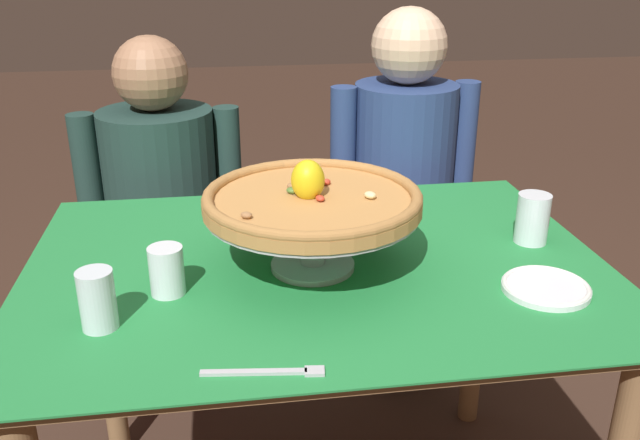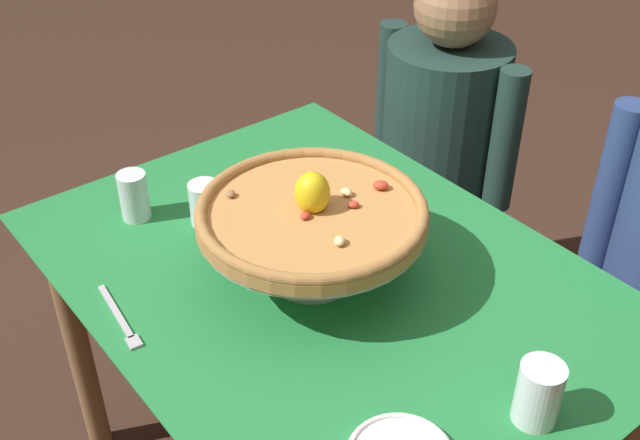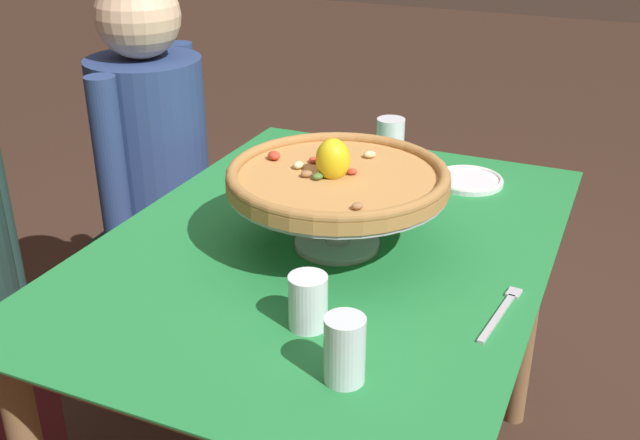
{
  "view_description": "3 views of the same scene",
  "coord_description": "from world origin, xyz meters",
  "px_view_note": "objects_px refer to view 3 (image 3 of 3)",
  "views": [
    {
      "loc": [
        -0.18,
        -1.29,
        1.4
      ],
      "look_at": [
        0.01,
        0.05,
        0.84
      ],
      "focal_mm": 37.92,
      "sensor_mm": 36.0,
      "label": 1
    },
    {
      "loc": [
        0.95,
        -0.77,
        1.77
      ],
      "look_at": [
        -0.05,
        0.02,
        0.86
      ],
      "focal_mm": 43.82,
      "sensor_mm": 36.0,
      "label": 2
    },
    {
      "loc": [
        -1.3,
        -0.55,
        1.49
      ],
      "look_at": [
        0.03,
        0.03,
        0.8
      ],
      "focal_mm": 42.36,
      "sensor_mm": 36.0,
      "label": 3
    }
  ],
  "objects_px": {
    "water_glass_side_right": "(390,142)",
    "water_glass_front_left": "(345,354)",
    "pizza": "(338,176)",
    "water_glass_side_left": "(308,304)",
    "side_plate": "(468,180)",
    "dinner_fork": "(502,311)",
    "pizza_stand": "(338,201)",
    "diner_right": "(156,194)"
  },
  "relations": [
    {
      "from": "water_glass_side_right",
      "to": "water_glass_front_left",
      "type": "height_order",
      "value": "water_glass_side_right"
    },
    {
      "from": "pizza",
      "to": "water_glass_side_left",
      "type": "distance_m",
      "value": 0.32
    },
    {
      "from": "side_plate",
      "to": "dinner_fork",
      "type": "distance_m",
      "value": 0.59
    },
    {
      "from": "pizza_stand",
      "to": "pizza",
      "type": "xyz_separation_m",
      "value": [
        -0.0,
        0.0,
        0.06
      ]
    },
    {
      "from": "water_glass_side_right",
      "to": "dinner_fork",
      "type": "distance_m",
      "value": 0.76
    },
    {
      "from": "water_glass_side_left",
      "to": "dinner_fork",
      "type": "relative_size",
      "value": 0.49
    },
    {
      "from": "water_glass_side_right",
      "to": "water_glass_side_left",
      "type": "xyz_separation_m",
      "value": [
        -0.81,
        -0.13,
        -0.01
      ]
    },
    {
      "from": "water_glass_side_left",
      "to": "water_glass_front_left",
      "type": "relative_size",
      "value": 0.88
    },
    {
      "from": "pizza",
      "to": "diner_right",
      "type": "bearing_deg",
      "value": 61.87
    },
    {
      "from": "water_glass_side_right",
      "to": "side_plate",
      "type": "distance_m",
      "value": 0.24
    },
    {
      "from": "pizza",
      "to": "diner_right",
      "type": "height_order",
      "value": "diner_right"
    },
    {
      "from": "water_glass_side_left",
      "to": "dinner_fork",
      "type": "height_order",
      "value": "water_glass_side_left"
    },
    {
      "from": "water_glass_front_left",
      "to": "side_plate",
      "type": "relative_size",
      "value": 0.65
    },
    {
      "from": "side_plate",
      "to": "water_glass_front_left",
      "type": "bearing_deg",
      "value": -179.27
    },
    {
      "from": "dinner_fork",
      "to": "diner_right",
      "type": "bearing_deg",
      "value": 65.05
    },
    {
      "from": "water_glass_side_right",
      "to": "dinner_fork",
      "type": "relative_size",
      "value": 0.57
    },
    {
      "from": "water_glass_front_left",
      "to": "dinner_fork",
      "type": "xyz_separation_m",
      "value": [
        0.29,
        -0.18,
        -0.04
      ]
    },
    {
      "from": "pizza_stand",
      "to": "dinner_fork",
      "type": "relative_size",
      "value": 2.2
    },
    {
      "from": "pizza",
      "to": "diner_right",
      "type": "distance_m",
      "value": 0.9
    },
    {
      "from": "water_glass_side_right",
      "to": "water_glass_front_left",
      "type": "relative_size",
      "value": 1.03
    },
    {
      "from": "dinner_fork",
      "to": "water_glass_side_right",
      "type": "bearing_deg",
      "value": 33.96
    },
    {
      "from": "pizza",
      "to": "side_plate",
      "type": "distance_m",
      "value": 0.49
    },
    {
      "from": "pizza_stand",
      "to": "water_glass_side_right",
      "type": "distance_m",
      "value": 0.52
    },
    {
      "from": "side_plate",
      "to": "dinner_fork",
      "type": "xyz_separation_m",
      "value": [
        -0.56,
        -0.2,
        -0.01
      ]
    },
    {
      "from": "pizza",
      "to": "water_glass_front_left",
      "type": "bearing_deg",
      "value": -156.09
    },
    {
      "from": "side_plate",
      "to": "diner_right",
      "type": "xyz_separation_m",
      "value": [
        -0.04,
        0.91,
        -0.18
      ]
    },
    {
      "from": "pizza_stand",
      "to": "side_plate",
      "type": "height_order",
      "value": "pizza_stand"
    },
    {
      "from": "water_glass_side_right",
      "to": "side_plate",
      "type": "bearing_deg",
      "value": -107.25
    },
    {
      "from": "pizza",
      "to": "dinner_fork",
      "type": "bearing_deg",
      "value": -107.97
    },
    {
      "from": "water_glass_side_left",
      "to": "side_plate",
      "type": "height_order",
      "value": "water_glass_side_left"
    },
    {
      "from": "pizza",
      "to": "water_glass_front_left",
      "type": "distance_m",
      "value": 0.46
    },
    {
      "from": "water_glass_side_right",
      "to": "diner_right",
      "type": "height_order",
      "value": "diner_right"
    },
    {
      "from": "dinner_fork",
      "to": "diner_right",
      "type": "distance_m",
      "value": 1.23
    },
    {
      "from": "dinner_fork",
      "to": "water_glass_side_left",
      "type": "bearing_deg",
      "value": 120.7
    },
    {
      "from": "pizza_stand",
      "to": "diner_right",
      "type": "distance_m",
      "value": 0.88
    },
    {
      "from": "pizza_stand",
      "to": "side_plate",
      "type": "distance_m",
      "value": 0.48
    },
    {
      "from": "pizza",
      "to": "water_glass_side_right",
      "type": "relative_size",
      "value": 3.89
    },
    {
      "from": "pizza_stand",
      "to": "water_glass_front_left",
      "type": "xyz_separation_m",
      "value": [
        -0.41,
        -0.18,
        -0.05
      ]
    },
    {
      "from": "diner_right",
      "to": "dinner_fork",
      "type": "bearing_deg",
      "value": -114.95
    },
    {
      "from": "water_glass_front_left",
      "to": "pizza_stand",
      "type": "bearing_deg",
      "value": 23.83
    },
    {
      "from": "side_plate",
      "to": "pizza_stand",
      "type": "bearing_deg",
      "value": 159.01
    },
    {
      "from": "pizza_stand",
      "to": "diner_right",
      "type": "bearing_deg",
      "value": 61.91
    }
  ]
}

